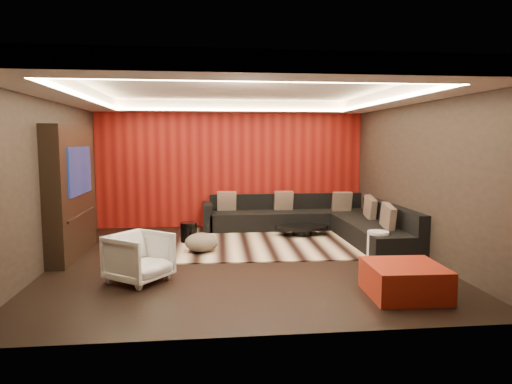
{
  "coord_description": "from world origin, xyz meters",
  "views": [
    {
      "loc": [
        -0.58,
        -7.35,
        1.94
      ],
      "look_at": [
        0.3,
        0.6,
        1.05
      ],
      "focal_mm": 32.0,
      "sensor_mm": 36.0,
      "label": 1
    }
  ],
  "objects": [
    {
      "name": "armchair",
      "position": [
        -1.51,
        -1.04,
        0.34
      ],
      "size": [
        1.03,
        1.03,
        0.68
      ],
      "primitive_type": "imported",
      "rotation": [
        0.0,
        0.0,
        0.92
      ],
      "color": "silver",
      "rests_on": "floor"
    },
    {
      "name": "striped_pouf",
      "position": [
        -0.67,
        0.54,
        0.18
      ],
      "size": [
        0.67,
        0.67,
        0.32
      ],
      "primitive_type": "ellipsoid",
      "rotation": [
        0.0,
        0.0,
        0.16
      ],
      "color": "#B4A58C",
      "rests_on": "rug"
    },
    {
      "name": "red_feature_wall",
      "position": [
        0.0,
        2.97,
        1.4
      ],
      "size": [
        5.98,
        0.05,
        2.78
      ],
      "primitive_type": "cube",
      "color": "#6B0C0A",
      "rests_on": "ground"
    },
    {
      "name": "cove_left",
      "position": [
        -2.36,
        0.0,
        2.6
      ],
      "size": [
        0.08,
        4.8,
        0.04
      ],
      "primitive_type": "cube",
      "color": "#FFD899",
      "rests_on": "ground"
    },
    {
      "name": "soffit_right",
      "position": [
        2.7,
        0.0,
        2.69
      ],
      "size": [
        0.6,
        4.8,
        0.22
      ],
      "primitive_type": "cube",
      "color": "silver",
      "rests_on": "ground"
    },
    {
      "name": "coffee_table",
      "position": [
        1.38,
        1.73,
        0.11
      ],
      "size": [
        1.23,
        1.23,
        0.19
      ],
      "primitive_type": "cylinder",
      "rotation": [
        0.0,
        0.0,
        0.09
      ],
      "color": "black",
      "rests_on": "rug"
    },
    {
      "name": "tv_surround",
      "position": [
        -2.85,
        0.6,
        1.1
      ],
      "size": [
        0.3,
        2.0,
        2.2
      ],
      "primitive_type": "cube",
      "color": "black",
      "rests_on": "ground"
    },
    {
      "name": "tv_shelf",
      "position": [
        -2.69,
        0.6,
        0.7
      ],
      "size": [
        0.04,
        1.6,
        0.04
      ],
      "primitive_type": "cube",
      "color": "black",
      "rests_on": "ground"
    },
    {
      "name": "cove_right",
      "position": [
        2.36,
        0.0,
        2.6
      ],
      "size": [
        0.08,
        4.8,
        0.04
      ],
      "primitive_type": "cube",
      "color": "#FFD899",
      "rests_on": "ground"
    },
    {
      "name": "wall_back",
      "position": [
        0.0,
        3.01,
        1.4
      ],
      "size": [
        6.0,
        0.02,
        2.8
      ],
      "primitive_type": "cube",
      "color": "black",
      "rests_on": "ground"
    },
    {
      "name": "soffit_back",
      "position": [
        0.0,
        2.7,
        2.69
      ],
      "size": [
        6.0,
        0.6,
        0.22
      ],
      "primitive_type": "cube",
      "color": "silver",
      "rests_on": "ground"
    },
    {
      "name": "cove_back",
      "position": [
        0.0,
        2.36,
        2.6
      ],
      "size": [
        4.8,
        0.08,
        0.04
      ],
      "primitive_type": "cube",
      "color": "#FFD899",
      "rests_on": "ground"
    },
    {
      "name": "cove_front",
      "position": [
        0.0,
        -2.36,
        2.6
      ],
      "size": [
        4.8,
        0.08,
        0.04
      ],
      "primitive_type": "cube",
      "color": "#FFD899",
      "rests_on": "ground"
    },
    {
      "name": "wall_left",
      "position": [
        -3.01,
        0.0,
        1.4
      ],
      "size": [
        0.02,
        6.0,
        2.8
      ],
      "primitive_type": "cube",
      "color": "black",
      "rests_on": "ground"
    },
    {
      "name": "wall_right",
      "position": [
        3.01,
        0.0,
        1.4
      ],
      "size": [
        0.02,
        6.0,
        2.8
      ],
      "primitive_type": "cube",
      "color": "black",
      "rests_on": "ground"
    },
    {
      "name": "tv_screen",
      "position": [
        -2.69,
        0.6,
        1.45
      ],
      "size": [
        0.04,
        1.3,
        0.8
      ],
      "primitive_type": "cube",
      "color": "black",
      "rests_on": "ground"
    },
    {
      "name": "drum_stool",
      "position": [
        -0.92,
        1.35,
        0.21
      ],
      "size": [
        0.38,
        0.38,
        0.37
      ],
      "primitive_type": "cylinder",
      "rotation": [
        0.0,
        0.0,
        0.25
      ],
      "color": "black",
      "rests_on": "rug"
    },
    {
      "name": "throw_pillows",
      "position": [
        1.74,
        1.87,
        0.62
      ],
      "size": [
        3.07,
        2.82,
        0.5
      ],
      "color": "#C7A891",
      "rests_on": "sectional_sofa"
    },
    {
      "name": "sectional_sofa",
      "position": [
        1.73,
        1.86,
        0.26
      ],
      "size": [
        3.65,
        3.5,
        0.75
      ],
      "color": "black",
      "rests_on": "floor"
    },
    {
      "name": "orange_ottoman",
      "position": [
        1.89,
        -2.01,
        0.2
      ],
      "size": [
        0.95,
        0.95,
        0.4
      ],
      "primitive_type": "cube",
      "rotation": [
        0.0,
        0.0,
        -0.04
      ],
      "color": "maroon",
      "rests_on": "floor"
    },
    {
      "name": "white_side_table",
      "position": [
        2.27,
        -0.14,
        0.22
      ],
      "size": [
        0.45,
        0.45,
        0.45
      ],
      "primitive_type": "cylinder",
      "rotation": [
        0.0,
        0.0,
        0.33
      ],
      "color": "silver",
      "rests_on": "floor"
    },
    {
      "name": "soffit_front",
      "position": [
        0.0,
        -2.7,
        2.69
      ],
      "size": [
        6.0,
        0.6,
        0.22
      ],
      "primitive_type": "cube",
      "color": "silver",
      "rests_on": "ground"
    },
    {
      "name": "rug",
      "position": [
        0.81,
        1.24,
        0.01
      ],
      "size": [
        4.08,
        3.11,
        0.02
      ],
      "primitive_type": "cube",
      "rotation": [
        0.0,
        0.0,
        -0.03
      ],
      "color": "beige",
      "rests_on": "floor"
    },
    {
      "name": "floor",
      "position": [
        0.0,
        0.0,
        -0.01
      ],
      "size": [
        6.0,
        6.0,
        0.02
      ],
      "primitive_type": "cube",
      "color": "black",
      "rests_on": "ground"
    },
    {
      "name": "soffit_left",
      "position": [
        -2.7,
        0.0,
        2.69
      ],
      "size": [
        0.6,
        4.8,
        0.22
      ],
      "primitive_type": "cube",
      "color": "silver",
      "rests_on": "ground"
    },
    {
      "name": "ceiling",
      "position": [
        0.0,
        0.0,
        2.81
      ],
      "size": [
        6.0,
        6.0,
        0.02
      ],
      "primitive_type": "cube",
      "color": "silver",
      "rests_on": "ground"
    }
  ]
}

